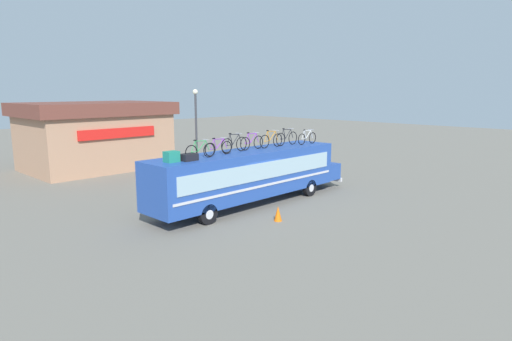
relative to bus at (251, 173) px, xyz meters
name	(u,v)px	position (x,y,z in m)	size (l,w,h in m)	color
ground_plane	(248,205)	(-0.26, 0.00, -1.67)	(120.00, 120.00, 0.00)	slate
bus	(251,173)	(0.00, 0.00, 0.00)	(12.94, 2.48, 2.88)	#23479E
luggage_bag_1	(172,157)	(-5.03, -0.14, 1.44)	(0.59, 0.49, 0.47)	#1E7F66
luggage_bag_2	(189,157)	(-4.26, -0.35, 1.36)	(0.72, 0.54, 0.31)	black
rooftop_bicycle_1	(200,150)	(-3.53, -0.26, 1.58)	(1.71, 0.44, 0.89)	black
rooftop_bicycle_2	(218,148)	(-2.26, -0.06, 1.57)	(1.69, 0.44, 0.86)	black
rooftop_bicycle_3	(234,144)	(-0.99, 0.20, 1.61)	(1.75, 0.44, 0.98)	black
rooftop_bicycle_4	(252,142)	(0.30, 0.23, 1.59)	(1.69, 0.44, 0.93)	black
rooftop_bicycle_5	(271,140)	(1.65, 0.08, 1.61)	(1.79, 0.44, 0.97)	black
rooftop_bicycle_6	(287,138)	(2.99, 0.10, 1.61)	(1.81, 0.44, 0.98)	black
rooftop_bicycle_7	(307,138)	(4.22, -0.40, 1.57)	(1.67, 0.44, 0.87)	black
roadside_building	(95,135)	(-0.55, 16.32, 0.92)	(10.50, 7.46, 5.06)	tan
traffic_cone	(278,214)	(-1.25, -3.00, -1.32)	(0.37, 0.37, 0.69)	orange
street_lamp	(196,127)	(1.68, 6.68, 1.94)	(0.33, 0.33, 6.02)	#38383D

